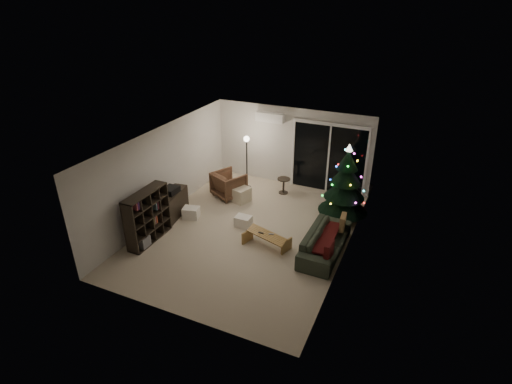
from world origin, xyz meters
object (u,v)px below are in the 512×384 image
media_cabinet (172,205)px  armchair (229,184)px  christmas_tree (345,183)px  bookshelf (142,215)px  sofa (325,242)px  coffee_table (267,240)px

media_cabinet → armchair: 1.93m
media_cabinet → christmas_tree: christmas_tree is taller
bookshelf → christmas_tree: bearing=10.6°
sofa → coffee_table: (-1.35, -0.35, -0.12)m
bookshelf → armchair: size_ratio=1.56×
christmas_tree → sofa: bearing=-90.2°
media_cabinet → sofa: (4.30, 0.05, -0.07)m
media_cabinet → coffee_table: 2.97m
media_cabinet → armchair: size_ratio=1.35×
christmas_tree → armchair: bearing=-178.6°
bookshelf → sofa: (4.30, 1.27, -0.38)m
media_cabinet → armchair: (0.86, 1.73, 0.03)m
media_cabinet → christmas_tree: bearing=14.7°
armchair → sofa: 3.83m
sofa → media_cabinet: bearing=91.6°
armchair → sofa: (3.44, -1.68, -0.10)m
bookshelf → media_cabinet: bearing=65.5°
media_cabinet → coffee_table: bearing=-14.0°
coffee_table → bookshelf: bearing=-145.3°
armchair → media_cabinet: bearing=89.4°
armchair → christmas_tree: 3.52m
coffee_table → christmas_tree: 2.67m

